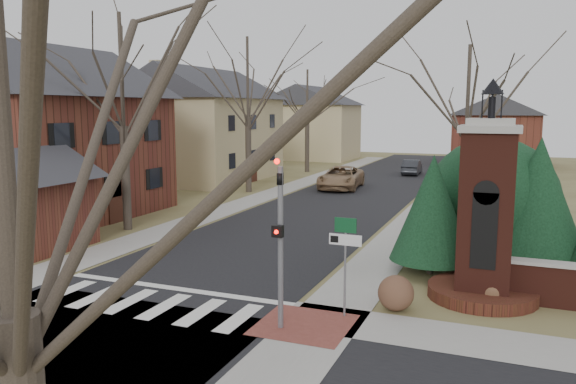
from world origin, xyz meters
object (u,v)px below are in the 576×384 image
at_px(traffic_signal_pole, 280,231).
at_px(distant_car, 412,167).
at_px(sign_post, 345,247).
at_px(pickup_truck, 341,177).
at_px(brick_gate_monument, 485,227).

relative_size(traffic_signal_pole, distant_car, 1.16).
xyz_separation_m(sign_post, pickup_truck, (-7.19, 23.87, -1.16)).
bearing_deg(pickup_truck, brick_gate_monument, -68.53).
bearing_deg(sign_post, pickup_truck, 106.77).
bearing_deg(pickup_truck, distant_car, 67.68).
bearing_deg(brick_gate_monument, sign_post, -138.58).
relative_size(pickup_truck, distant_car, 1.46).
height_order(pickup_truck, distant_car, pickup_truck).
bearing_deg(distant_car, traffic_signal_pole, 91.67).
bearing_deg(distant_car, sign_post, 93.97).
bearing_deg(traffic_signal_pole, distant_car, 94.31).
xyz_separation_m(sign_post, brick_gate_monument, (3.41, 3.01, 0.22)).
relative_size(sign_post, distant_car, 0.71).
distance_m(traffic_signal_pole, brick_gate_monument, 6.47).
relative_size(sign_post, pickup_truck, 0.49).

